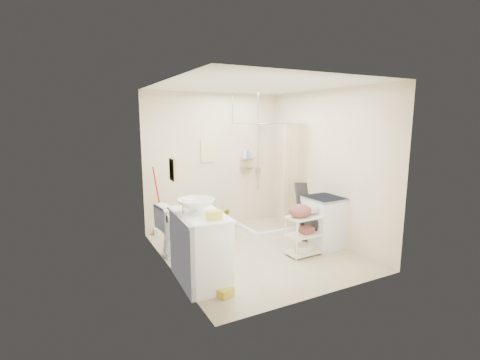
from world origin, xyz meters
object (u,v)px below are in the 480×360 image
object	(u,v)px
toilet	(184,228)
washing_machine	(324,222)
laundry_rack	(304,232)
vanity	(200,248)

from	to	relation	value
toilet	washing_machine	xyz separation A→B (m)	(2.18, -0.75, 0.01)
laundry_rack	washing_machine	bearing A→B (deg)	15.57
vanity	laundry_rack	size ratio (longest dim) A/B	1.39
vanity	toilet	xyz separation A→B (m)	(0.12, 1.01, -0.05)
washing_machine	laundry_rack	world-z (taller)	washing_machine
toilet	washing_machine	world-z (taller)	washing_machine
toilet	laundry_rack	xyz separation A→B (m)	(1.65, -0.91, -0.04)
washing_machine	laundry_rack	size ratio (longest dim) A/B	1.11
washing_machine	laundry_rack	xyz separation A→B (m)	(-0.53, -0.17, -0.04)
vanity	toilet	distance (m)	1.02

